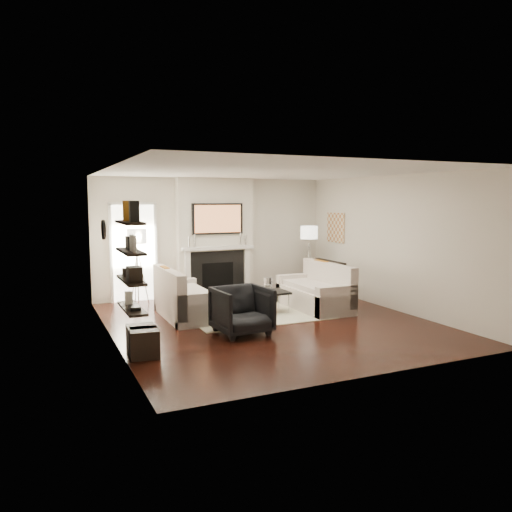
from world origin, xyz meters
name	(u,v)px	position (x,y,z in m)	size (l,w,h in m)	color
room_envelope	(270,248)	(0.00, 0.00, 1.35)	(6.00, 6.00, 6.00)	black
chimney_breast	(215,237)	(0.00, 2.88, 1.35)	(1.80, 0.25, 2.70)	silver
fireplace_surround	(218,274)	(0.00, 2.74, 0.52)	(1.30, 0.02, 1.04)	black
firebox	(218,277)	(0.00, 2.73, 0.45)	(0.75, 0.02, 0.65)	black
mantel_pilaster_l	(188,274)	(-0.72, 2.71, 0.55)	(0.12, 0.08, 1.10)	white
mantel_pilaster_r	(247,271)	(0.72, 2.71, 0.55)	(0.12, 0.08, 1.10)	white
mantel_shelf	(218,248)	(0.00, 2.69, 1.12)	(1.70, 0.18, 0.07)	white
tv_body	(218,219)	(0.00, 2.71, 1.78)	(1.20, 0.06, 0.70)	black
tv_screen	(218,219)	(0.00, 2.68, 1.78)	(1.10, 0.01, 0.62)	#BF723F
candlestick_l_tall	(195,241)	(-0.55, 2.70, 1.30)	(0.04, 0.04, 0.30)	silver
candlestick_l_short	(189,242)	(-0.68, 2.70, 1.27)	(0.04, 0.04, 0.24)	silver
candlestick_r_tall	(240,239)	(0.55, 2.70, 1.30)	(0.04, 0.04, 0.30)	silver
candlestick_r_short	(246,240)	(0.68, 2.70, 1.27)	(0.04, 0.04, 0.24)	silver
hallway_panel	(134,253)	(-1.85, 2.98, 1.05)	(0.90, 0.02, 2.10)	white
door_trim_l	(111,254)	(-2.33, 2.96, 1.05)	(0.06, 0.06, 2.16)	white
door_trim_r	(156,252)	(-1.37, 2.96, 1.05)	(0.06, 0.06, 2.16)	white
door_trim_top	(132,203)	(-1.85, 2.96, 2.13)	(1.02, 0.06, 0.06)	white
rug	(254,314)	(0.02, 0.74, 0.01)	(2.60, 2.00, 0.01)	beige
loveseat_left_base	(187,306)	(-1.24, 1.04, 0.21)	(0.85, 1.80, 0.42)	beige
loveseat_left_back	(169,291)	(-1.57, 1.04, 0.53)	(0.18, 1.80, 0.80)	beige
loveseat_left_arm_n	(200,310)	(-1.24, 0.23, 0.30)	(0.85, 0.18, 0.60)	beige
loveseat_left_arm_s	(175,294)	(-1.24, 1.85, 0.30)	(0.85, 0.18, 0.60)	beige
loveseat_left_cushion	(189,292)	(-1.19, 1.04, 0.47)	(0.63, 1.44, 0.10)	beige
pillow_left_orange	(165,278)	(-1.57, 1.34, 0.73)	(0.10, 0.42, 0.42)	#905511
pillow_left_charcoal	(173,283)	(-1.57, 0.74, 0.72)	(0.10, 0.40, 0.40)	black
loveseat_right_base	(314,299)	(1.33, 0.66, 0.21)	(0.85, 1.80, 0.42)	beige
loveseat_right_back	(329,282)	(1.67, 0.66, 0.53)	(0.18, 1.80, 0.80)	beige
loveseat_right_arm_n	(337,302)	(1.33, -0.15, 0.30)	(0.85, 0.18, 0.60)	beige
loveseat_right_arm_s	(295,288)	(1.33, 1.47, 0.30)	(0.85, 0.18, 0.60)	beige
loveseat_right_cushion	(312,286)	(1.28, 0.66, 0.47)	(0.63, 1.44, 0.10)	beige
pillow_right_orange	(321,270)	(1.67, 0.96, 0.73)	(0.10, 0.42, 0.42)	#905511
pillow_right_charcoal	(337,275)	(1.67, 0.36, 0.72)	(0.10, 0.40, 0.40)	black
coffee_table	(261,293)	(0.16, 0.73, 0.40)	(1.10, 0.55, 0.04)	black
coffee_leg_nw	(241,308)	(-0.34, 0.51, 0.19)	(0.02, 0.02, 0.38)	silver
coffee_leg_ne	(289,304)	(0.66, 0.51, 0.19)	(0.02, 0.02, 0.38)	silver
coffee_leg_sw	(233,304)	(-0.34, 0.95, 0.19)	(0.02, 0.02, 0.38)	silver
coffee_leg_se	(278,300)	(0.66, 0.95, 0.19)	(0.02, 0.02, 0.38)	silver
hurricane_glass	(268,285)	(0.31, 0.73, 0.56)	(0.16, 0.16, 0.28)	white
hurricane_candle	(268,288)	(0.31, 0.73, 0.50)	(0.09, 0.09, 0.14)	white
copper_bowl	(249,292)	(-0.09, 0.73, 0.45)	(0.31, 0.31, 0.05)	#AC431C
armchair	(242,308)	(-0.75, -0.51, 0.43)	(0.84, 0.79, 0.87)	black
lamp_left_post	(138,276)	(-1.85, 2.56, 0.60)	(0.02, 0.02, 1.20)	silver
lamp_left_shade	(137,236)	(-1.85, 2.56, 1.45)	(0.40, 0.40, 0.30)	white
lamp_left_leg_a	(143,276)	(-1.74, 2.56, 0.60)	(0.02, 0.02, 1.25)	silver
lamp_left_leg_b	(134,276)	(-1.91, 2.66, 0.60)	(0.02, 0.02, 1.25)	silver
lamp_left_leg_c	(136,277)	(-1.91, 2.47, 0.60)	(0.02, 0.02, 1.25)	silver
lamp_right_post	(309,268)	(2.05, 2.13, 0.60)	(0.02, 0.02, 1.20)	silver
lamp_right_shade	(309,232)	(2.05, 2.13, 1.45)	(0.40, 0.40, 0.30)	white
lamp_right_leg_a	(313,268)	(2.16, 2.13, 0.60)	(0.02, 0.02, 1.25)	silver
lamp_right_leg_b	(305,268)	(2.00, 2.23, 0.60)	(0.02, 0.02, 1.25)	silver
lamp_right_leg_c	(309,269)	(1.99, 2.04, 0.60)	(0.02, 0.02, 1.25)	silver
console_top	(326,262)	(2.57, 2.20, 0.73)	(0.35, 1.20, 0.04)	black
console_leg_n	(339,280)	(2.57, 1.65, 0.35)	(0.30, 0.04, 0.71)	black
console_leg_s	(314,274)	(2.57, 2.75, 0.35)	(0.30, 0.04, 0.71)	black
wall_art	(336,228)	(2.73, 2.05, 1.55)	(0.03, 0.70, 0.70)	tan
shelf_bottom	(132,308)	(-2.62, -1.00, 0.70)	(0.25, 1.00, 0.04)	black
shelf_lower	(131,280)	(-2.62, -1.00, 1.10)	(0.25, 1.00, 0.04)	black
shelf_upper	(131,252)	(-2.62, -1.00, 1.50)	(0.25, 1.00, 0.04)	black
shelf_top	(130,222)	(-2.62, -1.00, 1.90)	(0.25, 1.00, 0.04)	black
decor_magfile_a	(134,211)	(-2.62, -1.34, 2.06)	(0.12, 0.10, 0.28)	black
decor_magfile_b	(128,211)	(-2.62, -0.87, 2.06)	(0.12, 0.10, 0.28)	#905511
decor_frame_a	(133,243)	(-2.62, -1.20, 1.63)	(0.04, 0.30, 0.22)	white
decor_frame_b	(128,243)	(-2.62, -0.81, 1.61)	(0.04, 0.22, 0.18)	black
decor_wine_rack	(134,274)	(-2.62, -1.24, 1.22)	(0.18, 0.25, 0.20)	black
decor_box_small	(128,272)	(-2.62, -0.76, 1.18)	(0.15, 0.12, 0.12)	black
decor_books	(134,308)	(-2.62, -1.17, 0.74)	(0.14, 0.20, 0.05)	black
decor_box_tall	(129,298)	(-2.62, -0.75, 0.81)	(0.10, 0.10, 0.18)	white
clock_rim	(103,230)	(-2.73, 0.90, 1.70)	(0.34, 0.34, 0.04)	black
clock_face	(105,230)	(-2.71, 0.90, 1.70)	(0.29, 0.29, 0.01)	white
ottoman_near	(142,339)	(-2.47, -0.84, 0.20)	(0.40, 0.40, 0.40)	black
ottoman_far	(145,343)	(-2.47, -1.05, 0.20)	(0.40, 0.40, 0.40)	black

